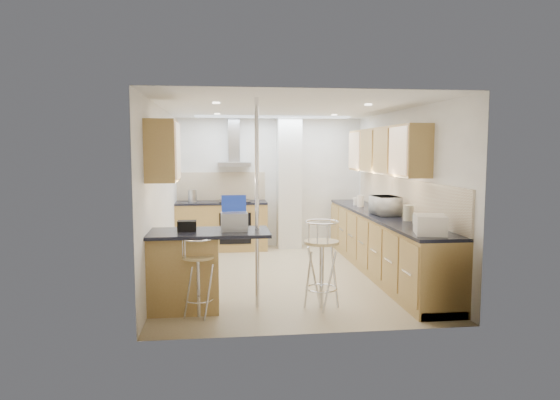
{
  "coord_description": "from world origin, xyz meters",
  "views": [
    {
      "loc": [
        -0.95,
        -7.31,
        1.9
      ],
      "look_at": [
        -0.06,
        0.2,
        1.13
      ],
      "focal_mm": 32.0,
      "sensor_mm": 36.0,
      "label": 1
    }
  ],
  "objects": [
    {
      "name": "bar_stool_end",
      "position": [
        0.23,
        -1.57,
        0.53
      ],
      "size": [
        0.58,
        0.58,
        1.07
      ],
      "primitive_type": null,
      "rotation": [
        0.0,
        0.0,
        1.11
      ],
      "color": "tan",
      "rests_on": "ground"
    },
    {
      "name": "jar_d",
      "position": [
        1.61,
        -1.04,
        0.99
      ],
      "size": [
        0.13,
        0.13,
        0.14
      ],
      "primitive_type": "cylinder",
      "rotation": [
        0.0,
        0.0,
        -0.38
      ],
      "color": "white",
      "rests_on": "right_counter"
    },
    {
      "name": "jar_b",
      "position": [
        1.42,
        1.2,
        0.99
      ],
      "size": [
        0.13,
        0.13,
        0.14
      ],
      "primitive_type": "cylinder",
      "rotation": [
        0.0,
        0.0,
        -0.21
      ],
      "color": "white",
      "rests_on": "right_counter"
    },
    {
      "name": "bar_stool_near",
      "position": [
        -1.22,
        -1.72,
        0.46
      ],
      "size": [
        0.38,
        0.38,
        0.92
      ],
      "primitive_type": null,
      "rotation": [
        0.0,
        0.0,
        0.02
      ],
      "color": "tan",
      "rests_on": "ground"
    },
    {
      "name": "room_shell",
      "position": [
        0.32,
        0.38,
        1.54
      ],
      "size": [
        3.64,
        4.84,
        2.51
      ],
      "color": "silver",
      "rests_on": "ground"
    },
    {
      "name": "laptop",
      "position": [
        -0.8,
        -1.45,
        1.05
      ],
      "size": [
        0.32,
        0.24,
        0.21
      ],
      "primitive_type": "cube",
      "rotation": [
        0.0,
        0.0,
        0.03
      ],
      "color": "#979A9E",
      "rests_on": "peninsula"
    },
    {
      "name": "kettle",
      "position": [
        -1.49,
        2.12,
        1.03
      ],
      "size": [
        0.16,
        0.16,
        0.23
      ],
      "primitive_type": "cylinder",
      "color": "#ACADB0",
      "rests_on": "back_counter"
    },
    {
      "name": "ground",
      "position": [
        0.0,
        0.0,
        0.0
      ],
      "size": [
        4.8,
        4.8,
        0.0
      ],
      "primitive_type": "plane",
      "color": "tan",
      "rests_on": "ground"
    },
    {
      "name": "back_counter",
      "position": [
        -0.95,
        2.1,
        0.46
      ],
      "size": [
        1.7,
        0.63,
        0.92
      ],
      "color": "#A98343",
      "rests_on": "ground"
    },
    {
      "name": "jar_a",
      "position": [
        1.42,
        0.95,
        1.02
      ],
      "size": [
        0.14,
        0.14,
        0.2
      ],
      "primitive_type": "cylinder",
      "rotation": [
        0.0,
        0.0,
        0.18
      ],
      "color": "white",
      "rests_on": "right_counter"
    },
    {
      "name": "microwave",
      "position": [
        1.49,
        -0.14,
        1.06
      ],
      "size": [
        0.38,
        0.53,
        0.28
      ],
      "primitive_type": "imported",
      "rotation": [
        0.0,
        0.0,
        1.63
      ],
      "color": "white",
      "rests_on": "right_counter"
    },
    {
      "name": "right_counter",
      "position": [
        1.5,
        0.0,
        0.46
      ],
      "size": [
        0.63,
        4.4,
        0.92
      ],
      "color": "#A98343",
      "rests_on": "ground"
    },
    {
      "name": "bread_bin",
      "position": [
        1.45,
        -1.84,
        1.03
      ],
      "size": [
        0.44,
        0.5,
        0.22
      ],
      "primitive_type": "cube",
      "rotation": [
        0.0,
        0.0,
        -0.27
      ],
      "color": "white",
      "rests_on": "right_counter"
    },
    {
      "name": "bag",
      "position": [
        -1.36,
        -1.4,
        1.0
      ],
      "size": [
        0.22,
        0.17,
        0.12
      ],
      "primitive_type": "cube",
      "rotation": [
        0.0,
        0.0,
        0.03
      ],
      "color": "black",
      "rests_on": "peninsula"
    },
    {
      "name": "peninsula",
      "position": [
        -1.12,
        -1.45,
        0.48
      ],
      "size": [
        1.47,
        0.72,
        0.94
      ],
      "color": "#A98343",
      "rests_on": "ground"
    },
    {
      "name": "jar_c",
      "position": [
        1.61,
        -0.76,
        1.03
      ],
      "size": [
        0.17,
        0.17,
        0.22
      ],
      "primitive_type": "cylinder",
      "rotation": [
        0.0,
        0.0,
        0.22
      ],
      "color": "beige",
      "rests_on": "right_counter"
    }
  ]
}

